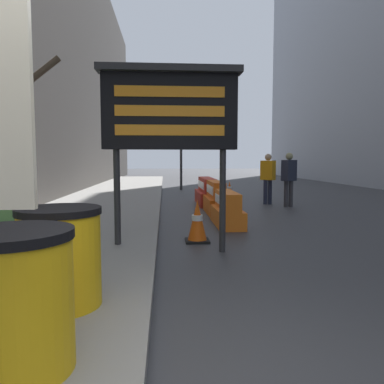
# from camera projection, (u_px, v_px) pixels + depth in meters

# --- Properties ---
(bare_tree) EXTENTS (1.46, 1.51, 3.65)m
(bare_tree) POSITION_uv_depth(u_px,v_px,m) (19.00, 141.00, 7.52)
(bare_tree) COLOR #4C3D2D
(bare_tree) RESTS_ON sidewalk_left
(barrel_drum_foreground) EXTENTS (0.74, 0.74, 0.89)m
(barrel_drum_foreground) POSITION_uv_depth(u_px,v_px,m) (14.00, 301.00, 2.29)
(barrel_drum_foreground) COLOR yellow
(barrel_drum_foreground) RESTS_ON sidewalk_left
(barrel_drum_middle) EXTENTS (0.74, 0.74, 0.89)m
(barrel_drum_middle) POSITION_uv_depth(u_px,v_px,m) (60.00, 257.00, 3.34)
(barrel_drum_middle) COLOR yellow
(barrel_drum_middle) RESTS_ON sidewalk_left
(message_board) EXTENTS (2.17, 0.36, 2.86)m
(message_board) POSITION_uv_depth(u_px,v_px,m) (170.00, 112.00, 5.70)
(message_board) COLOR #28282B
(message_board) RESTS_ON ground_plane
(jersey_barrier_orange_near) EXTENTS (0.55, 1.65, 0.76)m
(jersey_barrier_orange_near) POSITION_uv_depth(u_px,v_px,m) (227.00, 210.00, 8.35)
(jersey_barrier_orange_near) COLOR orange
(jersey_barrier_orange_near) RESTS_ON ground_plane
(jersey_barrier_orange_far) EXTENTS (0.52, 1.66, 0.87)m
(jersey_barrier_orange_far) POSITION_uv_depth(u_px,v_px,m) (216.00, 199.00, 10.22)
(jersey_barrier_orange_far) COLOR orange
(jersey_barrier_orange_far) RESTS_ON ground_plane
(jersey_barrier_red_striped) EXTENTS (0.64, 2.13, 0.87)m
(jersey_barrier_red_striped) POSITION_uv_depth(u_px,v_px,m) (207.00, 193.00, 12.29)
(jersey_barrier_red_striped) COLOR red
(jersey_barrier_red_striped) RESTS_ON ground_plane
(traffic_cone_near) EXTENTS (0.34, 0.34, 0.60)m
(traffic_cone_near) POSITION_uv_depth(u_px,v_px,m) (229.00, 189.00, 15.10)
(traffic_cone_near) COLOR black
(traffic_cone_near) RESTS_ON ground_plane
(traffic_cone_mid) EXTENTS (0.42, 0.42, 0.76)m
(traffic_cone_mid) POSITION_uv_depth(u_px,v_px,m) (197.00, 221.00, 6.65)
(traffic_cone_mid) COLOR black
(traffic_cone_mid) RESTS_ON ground_plane
(traffic_light_near_curb) EXTENTS (0.28, 0.45, 4.01)m
(traffic_light_near_curb) POSITION_uv_depth(u_px,v_px,m) (181.00, 129.00, 17.87)
(traffic_light_near_curb) COLOR #2D2D30
(traffic_light_near_curb) RESTS_ON ground_plane
(pedestrian_worker) EXTENTS (0.51, 0.46, 1.68)m
(pedestrian_worker) POSITION_uv_depth(u_px,v_px,m) (289.00, 175.00, 11.52)
(pedestrian_worker) COLOR #333338
(pedestrian_worker) RESTS_ON ground_plane
(pedestrian_passerby) EXTENTS (0.49, 0.49, 1.66)m
(pedestrian_passerby) POSITION_uv_depth(u_px,v_px,m) (268.00, 175.00, 12.28)
(pedestrian_passerby) COLOR #23283D
(pedestrian_passerby) RESTS_ON ground_plane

